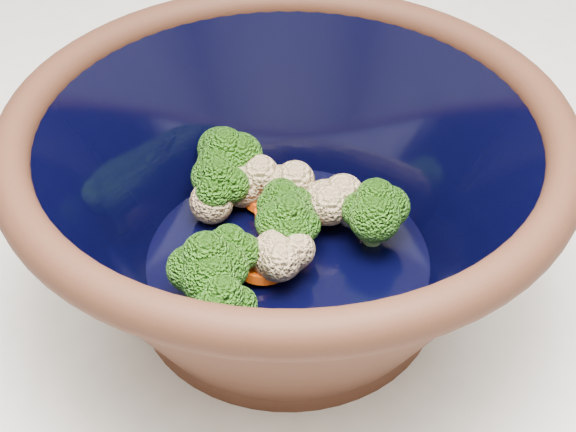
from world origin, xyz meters
name	(u,v)px	position (x,y,z in m)	size (l,w,h in m)	color
mixing_bowl	(288,199)	(-0.10, 0.02, 0.98)	(0.38, 0.38, 0.14)	black
vegetable_pile	(263,217)	(-0.11, 0.03, 0.96)	(0.15, 0.17, 0.06)	#608442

